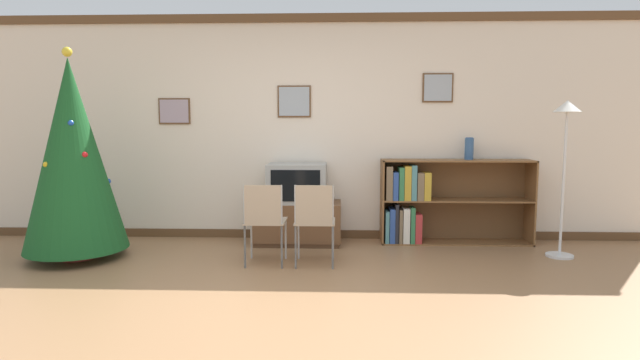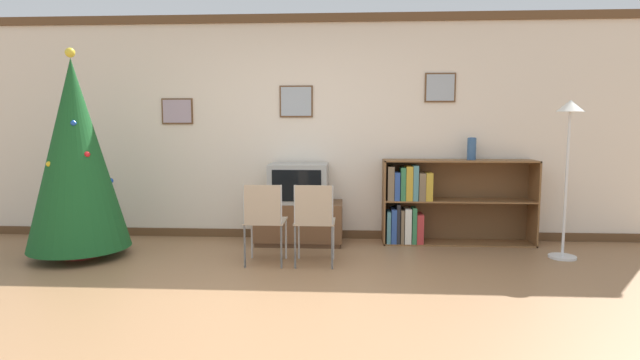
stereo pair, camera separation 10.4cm
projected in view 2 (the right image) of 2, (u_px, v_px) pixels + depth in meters
name	position (u px, v px, depth m)	size (l,w,h in m)	color
ground_plane	(274.00, 311.00, 3.76)	(24.00, 24.00, 0.00)	#936B47
wall_back	(304.00, 128.00, 6.08)	(8.57, 0.11, 2.70)	silver
christmas_tree	(76.00, 155.00, 5.18)	(1.03, 1.03, 2.17)	maroon
tv_console	(299.00, 222.00, 5.88)	(1.02, 0.53, 0.49)	#4C311E
television	(299.00, 183.00, 5.82)	(0.67, 0.52, 0.45)	#9E9E99
folding_chair_left	(264.00, 219.00, 4.92)	(0.40, 0.40, 0.82)	tan
folding_chair_right	(314.00, 219.00, 4.89)	(0.40, 0.40, 0.82)	tan
bookshelf	(430.00, 203.00, 5.85)	(1.75, 0.36, 0.99)	brown
vase	(472.00, 148.00, 5.80)	(0.10, 0.10, 0.26)	#335684
standing_lamp	(569.00, 138.00, 5.10)	(0.28, 0.28, 1.65)	silver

